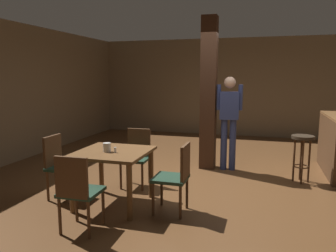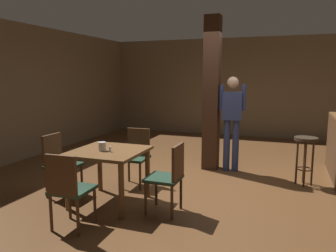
# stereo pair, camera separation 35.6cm
# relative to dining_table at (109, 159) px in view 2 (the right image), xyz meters

# --- Properties ---
(ground_plane) EXTENTS (10.80, 10.80, 0.00)m
(ground_plane) POSITION_rel_dining_table_xyz_m (1.06, 1.32, -0.62)
(ground_plane) COLOR brown
(wall_back) EXTENTS (8.00, 0.10, 2.80)m
(wall_back) POSITION_rel_dining_table_xyz_m (1.06, 5.82, 0.78)
(wall_back) COLOR #756047
(wall_back) RESTS_ON ground_plane
(wall_left) EXTENTS (0.10, 9.00, 2.80)m
(wall_left) POSITION_rel_dining_table_xyz_m (-2.94, 1.32, 0.78)
(wall_left) COLOR #756047
(wall_left) RESTS_ON ground_plane
(pillar) EXTENTS (0.28, 0.28, 2.80)m
(pillar) POSITION_rel_dining_table_xyz_m (0.92, 2.16, 0.78)
(pillar) COLOR #382114
(pillar) RESTS_ON ground_plane
(dining_table) EXTENTS (0.93, 0.93, 0.75)m
(dining_table) POSITION_rel_dining_table_xyz_m (0.00, 0.00, 0.00)
(dining_table) COLOR brown
(dining_table) RESTS_ON ground_plane
(chair_north) EXTENTS (0.43, 0.43, 0.89)m
(chair_north) POSITION_rel_dining_table_xyz_m (0.00, 0.83, -0.11)
(chair_north) COLOR #1E3828
(chair_north) RESTS_ON ground_plane
(chair_west) EXTENTS (0.42, 0.42, 0.89)m
(chair_west) POSITION_rel_dining_table_xyz_m (-0.84, 0.03, -0.11)
(chair_west) COLOR #1E3828
(chair_west) RESTS_ON ground_plane
(chair_south) EXTENTS (0.43, 0.43, 0.89)m
(chair_south) POSITION_rel_dining_table_xyz_m (-0.02, -0.86, -0.11)
(chair_south) COLOR #1E3828
(chair_south) RESTS_ON ground_plane
(chair_east) EXTENTS (0.42, 0.42, 0.89)m
(chair_east) POSITION_rel_dining_table_xyz_m (0.88, -0.03, -0.11)
(chair_east) COLOR #1E3828
(chair_east) RESTS_ON ground_plane
(napkin_cup) EXTENTS (0.10, 0.10, 0.12)m
(napkin_cup) POSITION_rel_dining_table_xyz_m (-0.05, -0.07, 0.19)
(napkin_cup) COLOR beige
(napkin_cup) RESTS_ON dining_table
(salt_shaker) EXTENTS (0.03, 0.03, 0.07)m
(salt_shaker) POSITION_rel_dining_table_xyz_m (0.07, -0.08, 0.16)
(salt_shaker) COLOR silver
(salt_shaker) RESTS_ON dining_table
(standing_person) EXTENTS (0.47, 0.24, 1.72)m
(standing_person) POSITION_rel_dining_table_xyz_m (1.30, 2.13, 0.38)
(standing_person) COLOR navy
(standing_person) RESTS_ON ground_plane
(bar_stool_near) EXTENTS (0.36, 0.36, 0.78)m
(bar_stool_near) POSITION_rel_dining_table_xyz_m (2.54, 1.74, -0.04)
(bar_stool_near) COLOR #2D2319
(bar_stool_near) RESTS_ON ground_plane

